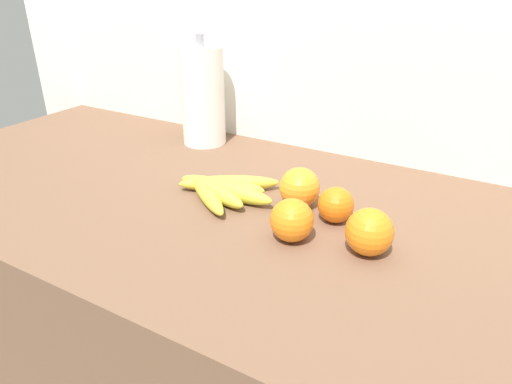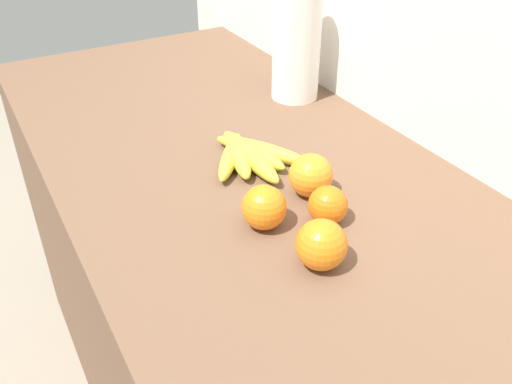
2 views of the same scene
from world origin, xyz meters
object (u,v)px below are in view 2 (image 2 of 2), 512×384
Objects in this scene: banana_bunch at (248,154)px; orange_back_right at (321,245)px; orange_center at (264,207)px; paper_towel_roll at (296,47)px; orange_right at (328,205)px; orange_far_right at (311,175)px.

orange_back_right reaches higher than banana_bunch.
paper_towel_roll reaches higher than orange_center.
orange_back_right is at bearing -40.72° from orange_right.
banana_bunch is 0.16m from orange_far_right.
paper_towel_roll is at bearing 131.30° from banana_bunch.
orange_right is at bearing -14.79° from orange_far_right.
banana_bunch is 2.91× the size of orange_center.
orange_center is 0.27× the size of paper_towel_roll.
orange_back_right reaches higher than orange_right.
banana_bunch is 2.78× the size of orange_back_right.
orange_center is 0.13m from orange_far_right.
orange_far_right is 0.44m from paper_towel_roll.
paper_towel_roll is at bearing 141.87° from orange_center.
orange_center is at bearing -38.13° from paper_towel_roll.
orange_back_right is (0.17, -0.10, -0.00)m from orange_far_right.
orange_center is at bearing -168.68° from orange_back_right.
orange_right reaches higher than banana_bunch.
paper_towel_roll reaches higher than orange_back_right.
orange_center is 0.95× the size of orange_far_right.
banana_bunch is at bearing -174.92° from orange_right.
paper_towel_roll reaches higher than orange_right.
orange_far_right is (-0.04, 0.12, 0.00)m from orange_center.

